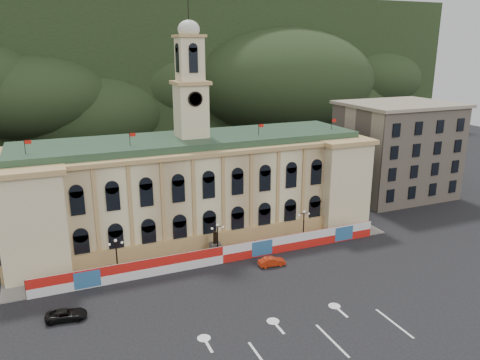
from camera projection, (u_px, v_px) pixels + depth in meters
name	position (u px, v px, depth m)	size (l,w,h in m)	color
ground	(271.00, 319.00, 51.79)	(260.00, 260.00, 0.00)	black
lane_markings	(293.00, 344.00, 47.36)	(26.00, 10.00, 0.02)	white
hill_ridge	(107.00, 76.00, 154.45)	(230.00, 80.00, 64.00)	black
city_hall	(194.00, 185.00, 74.09)	(56.20, 17.60, 37.10)	beige
side_building_right	(396.00, 150.00, 92.68)	(21.00, 17.00, 18.60)	tan
hoarding_fence	(223.00, 255.00, 64.81)	(50.00, 0.44, 2.50)	red
pavement	(216.00, 255.00, 67.49)	(56.00, 5.50, 0.16)	slate
statue	(215.00, 247.00, 67.40)	(1.40, 1.40, 3.72)	#595651
lamp_left	(117.00, 254.00, 60.76)	(1.96, 0.44, 5.15)	black
lamp_center	(217.00, 237.00, 66.00)	(1.96, 0.44, 5.15)	black
lamp_right	(304.00, 223.00, 71.23)	(1.96, 0.44, 5.15)	black
red_sedan	(272.00, 262.00, 64.13)	(3.88, 1.67, 1.24)	#AA250C
black_suv	(66.00, 315.00, 51.47)	(4.64, 2.64, 1.22)	black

